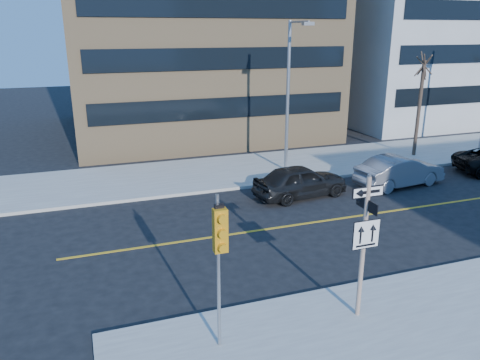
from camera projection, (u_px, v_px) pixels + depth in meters
name	position (u px, v px, depth m)	size (l,w,h in m)	color
ground	(314.00, 276.00, 15.28)	(120.00, 120.00, 0.00)	black
far_sidewalk	(467.00, 147.00, 31.70)	(66.00, 6.00, 0.15)	gray
sign_pole	(364.00, 239.00, 12.28)	(0.92, 0.92, 4.06)	beige
traffic_signal	(220.00, 243.00, 10.70)	(0.32, 0.45, 4.00)	gray
parked_car_a	(300.00, 181.00, 22.32)	(4.62, 1.86, 1.57)	black
parked_car_b	(400.00, 171.00, 23.91)	(4.77, 1.66, 1.57)	slate
streetlight_a	(290.00, 88.00, 24.74)	(0.55, 2.25, 8.00)	gray
street_tree_west	(424.00, 68.00, 27.83)	(1.80, 1.80, 6.35)	#35271F
building_brick	(188.00, 11.00, 35.60)	(18.00, 18.00, 18.00)	#A4845B
building_grey_mid	(430.00, 32.00, 42.09)	(20.00, 16.00, 15.00)	#A3A5A8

